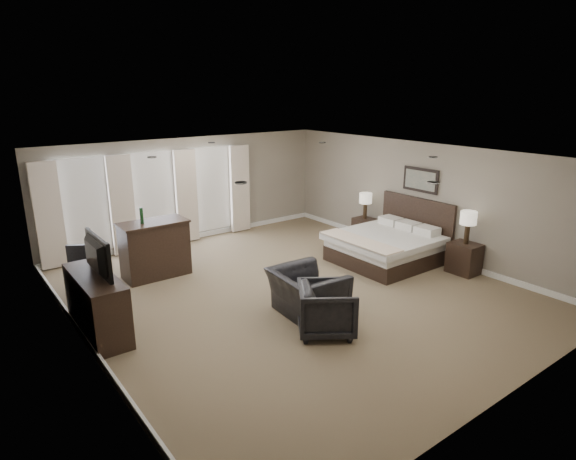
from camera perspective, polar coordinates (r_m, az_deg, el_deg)
room at (r=8.90m, az=0.52°, el=0.43°), size 7.60×8.60×2.64m
window_bay at (r=11.95m, az=-15.52°, el=3.51°), size 5.25×0.20×2.30m
bed at (r=10.80m, az=11.31°, el=-0.47°), size 2.10×2.01×1.34m
nightstand_near at (r=10.77m, az=20.15°, el=-3.17°), size 0.49×0.60×0.65m
nightstand_far at (r=12.48m, az=9.02°, el=0.11°), size 0.43×0.52×0.57m
lamp_near at (r=10.57m, az=20.50°, el=0.26°), size 0.33×0.33×0.69m
lamp_far at (r=12.32m, az=9.15°, el=2.85°), size 0.32×0.32×0.66m
wall_art at (r=11.40m, az=15.41°, el=5.73°), size 0.04×0.96×0.56m
dresser at (r=8.21m, az=-21.68°, el=-8.22°), size 0.55×1.69×0.98m
tv at (r=8.00m, az=-22.10°, el=-4.54°), size 0.63×1.09×0.14m
armchair_near at (r=8.25m, az=2.30°, el=-6.61°), size 0.88×1.26×1.05m
armchair_far at (r=7.70m, az=4.62°, el=-9.05°), size 1.16×1.18×0.89m
bar_counter at (r=10.25m, az=-15.49°, el=-2.16°), size 1.35×0.70×1.18m
bar_stool_left at (r=10.70m, az=-14.65°, el=-2.52°), size 0.46×0.46×0.75m
bar_stool_right at (r=11.74m, az=-14.06°, el=-0.96°), size 0.42×0.42×0.68m
desk_chair at (r=9.75m, az=-22.76°, el=-4.17°), size 0.75×0.75×1.07m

